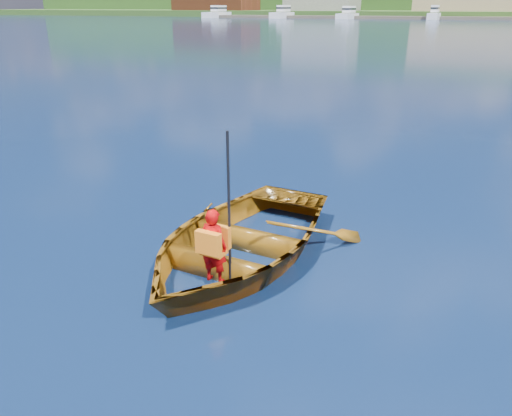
# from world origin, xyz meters

# --- Properties ---
(ground) EXTENTS (600.00, 600.00, 0.00)m
(ground) POSITION_xyz_m (0.00, 0.00, 0.00)
(ground) COLOR #173249
(ground) RESTS_ON ground
(rowboat) EXTENTS (3.17, 4.30, 0.86)m
(rowboat) POSITION_xyz_m (1.12, -0.05, 0.28)
(rowboat) COLOR brown
(rowboat) RESTS_ON ground
(child_paddler) EXTENTS (0.38, 0.35, 1.99)m
(child_paddler) POSITION_xyz_m (1.23, -0.95, 0.63)
(child_paddler) COLOR #C10507
(child_paddler) RESTS_ON ground
(dock) EXTENTS (159.91, 14.64, 0.80)m
(dock) POSITION_xyz_m (0.86, 148.00, 0.40)
(dock) COLOR brown
(dock) RESTS_ON ground
(marina_yachts) EXTENTS (142.16, 13.14, 4.31)m
(marina_yachts) POSITION_xyz_m (-12.42, 143.33, 1.33)
(marina_yachts) COLOR white
(marina_yachts) RESTS_ON ground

